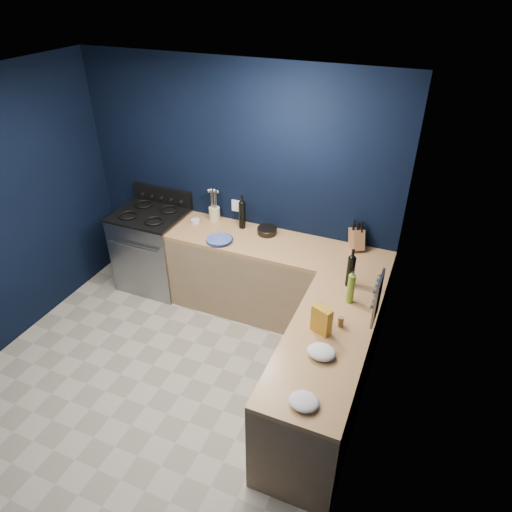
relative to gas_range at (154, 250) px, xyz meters
The scene contains 27 objects.
floor 1.76m from the gas_range, 56.78° to the right, with size 3.50×3.50×0.02m, color #AAA596.
ceiling 2.74m from the gas_range, 56.78° to the right, with size 3.50×3.50×0.02m, color silver.
wall_back 1.30m from the gas_range, 20.08° to the left, with size 3.50×0.02×2.60m, color black.
wall_right 3.16m from the gas_range, 27.83° to the right, with size 0.02×3.50×2.60m, color black.
cab_back 1.53m from the gas_range, ahead, with size 2.30×0.63×0.86m, color #947757.
top_back 1.59m from the gas_range, ahead, with size 2.30×0.63×0.04m, color #8D5E37.
cab_right 2.62m from the gas_range, 25.64° to the right, with size 0.63×1.67×0.86m, color #947757.
top_right 2.66m from the gas_range, 25.64° to the right, with size 0.63×1.67×0.04m, color #8D5E37.
gas_range is the anchor object (origin of this frame).
oven_door 0.32m from the gas_range, 90.00° to the right, with size 0.59×0.02×0.42m, color black.
cooktop 0.48m from the gas_range, ahead, with size 0.76×0.66×0.03m, color black.
backguard 0.65m from the gas_range, 90.00° to the left, with size 0.76×0.06×0.20m, color black.
spice_panel 2.89m from the gas_range, 18.08° to the right, with size 0.02×0.28×0.38m, color gray.
wall_outlet 1.16m from the gas_range, 18.88° to the left, with size 0.09×0.02×0.13m, color white.
plate_stack 1.08m from the gas_range, ahead, with size 0.26×0.26×0.03m, color #2B4E9C.
ramekin 0.72m from the gas_range, ahead, with size 0.10×0.10×0.04m, color white.
utensil_crock 0.91m from the gas_range, 18.42° to the left, with size 0.12×0.12×0.15m, color #EEE8C1.
wine_bottle_back 1.23m from the gas_range, 10.43° to the left, with size 0.07×0.07×0.29m, color black.
lemon_basket 1.45m from the gas_range, ahead, with size 0.20×0.20×0.08m, color black.
knife_block 2.36m from the gas_range, ahead, with size 0.11×0.19×0.20m, color #8D603A.
wine_bottle_right 2.47m from the gas_range, ahead, with size 0.07×0.07×0.29m, color black.
oil_bottle 2.57m from the gas_range, 14.57° to the right, with size 0.06×0.06×0.27m, color olive.
spice_jar_near 2.45m from the gas_range, 21.04° to the right, with size 0.04×0.04×0.09m, color olive.
spice_jar_far 2.66m from the gas_range, 21.59° to the right, with size 0.05×0.05×0.09m, color olive.
crouton_bag 2.60m from the gas_range, 25.20° to the right, with size 0.16×0.07×0.23m, color #A24025.
towel_front 2.77m from the gas_range, 29.28° to the right, with size 0.21×0.18×0.07m, color white.
towel_end 3.03m from the gas_range, 36.95° to the right, with size 0.20×0.18×0.06m, color white.
Camera 1 is at (1.94, -2.31, 3.31)m, focal length 32.00 mm.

